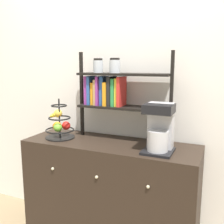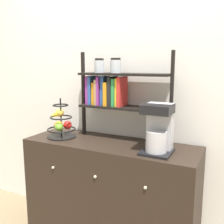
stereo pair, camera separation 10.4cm
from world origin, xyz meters
name	(u,v)px [view 1 (the left image)]	position (x,y,z in m)	size (l,w,h in m)	color
wall_back	(123,86)	(0.00, 0.51, 1.30)	(7.00, 0.05, 2.60)	silver
sideboard	(110,194)	(0.00, 0.23, 0.44)	(1.40, 0.48, 0.87)	black
coffee_maker	(159,128)	(0.41, 0.18, 1.04)	(0.21, 0.23, 0.35)	black
fruit_stand	(60,125)	(-0.44, 0.19, 0.99)	(0.24, 0.24, 0.34)	black
shelf_hutch	(112,89)	(-0.04, 0.36, 1.29)	(0.79, 0.20, 0.72)	black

